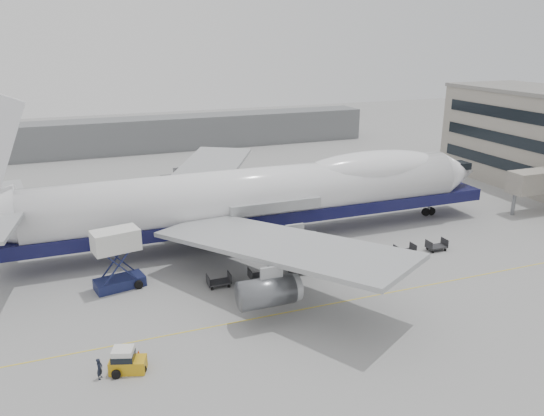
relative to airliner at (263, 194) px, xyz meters
name	(u,v)px	position (x,y,z in m)	size (l,w,h in m)	color
ground	(297,279)	(-0.64, -12.00, -5.62)	(260.00, 260.00, 0.00)	gray
apron_line	(323,305)	(-0.64, -18.00, -5.62)	(60.00, 0.15, 0.01)	gold
hangar	(121,136)	(-10.64, 58.00, -2.12)	(110.00, 8.00, 7.00)	slate
airliner	(263,194)	(0.00, 0.00, 0.00)	(67.00, 55.30, 19.98)	white
catering_truck	(117,255)	(-17.76, -7.48, -2.19)	(5.07, 3.92, 6.04)	#171E47
baggage_tug	(126,361)	(-18.70, -21.82, -4.78)	(2.91, 2.14, 1.91)	#C29112
ground_worker	(100,369)	(-20.60, -22.06, -4.80)	(0.60, 0.39, 1.65)	black
traffic_cone	(138,353)	(-17.64, -20.12, -5.39)	(0.34, 0.34, 0.51)	#FF4A0D
dolly_0	(219,282)	(-8.58, -10.80, -5.09)	(2.30, 1.35, 1.30)	#2D2D30
dolly_1	(260,275)	(-4.25, -10.80, -5.09)	(2.30, 1.35, 1.30)	#2D2D30
dolly_2	(299,268)	(0.09, -10.80, -5.09)	(2.30, 1.35, 1.30)	#2D2D30
dolly_3	(336,262)	(4.42, -10.80, -5.09)	(2.30, 1.35, 1.30)	#2D2D30
dolly_4	(371,257)	(8.75, -10.80, -5.09)	(2.30, 1.35, 1.30)	#2D2D30
dolly_5	(405,251)	(13.08, -10.80, -5.09)	(2.30, 1.35, 1.30)	#2D2D30
dolly_6	(436,246)	(17.42, -10.80, -5.09)	(2.30, 1.35, 1.30)	#2D2D30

